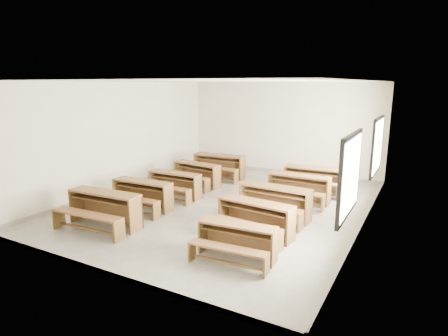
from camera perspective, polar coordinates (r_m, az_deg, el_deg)
The scene contains 11 objects.
room at distance 9.48m, azimuth 0.48°, elevation 6.70°, with size 8.50×8.50×3.20m.
desk_set_0 at distance 8.79m, azimuth -17.93°, elevation -5.63°, with size 1.81×1.00×0.79m.
desk_set_1 at distance 9.76m, azimuth -12.50°, elevation -3.72°, with size 1.66×0.92×0.73m.
desk_set_2 at distance 10.64m, azimuth -7.65°, elevation -2.26°, with size 1.58×0.84×0.70m.
desk_set_3 at distance 11.75m, azimuth -4.26°, elevation -0.71°, with size 1.67×1.00×0.71m.
desk_set_4 at distance 12.70m, azimuth -0.86°, elevation 0.55°, with size 1.82×1.03×0.79m.
desk_set_5 at distance 6.93m, azimuth 1.92°, elevation -10.72°, with size 1.50×0.85×0.65m.
desk_set_6 at distance 7.90m, azimuth 4.67°, elevation -7.35°, with size 1.72×1.01×0.74m.
desk_set_7 at distance 8.96m, azimuth 7.63°, elevation -4.85°, with size 1.76×0.97×0.77m.
desk_set_8 at distance 10.29m, azimuth 11.23°, elevation -2.77°, with size 1.67×0.88×0.75m.
desk_set_9 at distance 11.31m, azimuth 13.29°, elevation -1.47°, with size 1.69×0.95×0.74m.
Camera 1 is at (4.55, -8.31, 3.14)m, focal length 30.00 mm.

